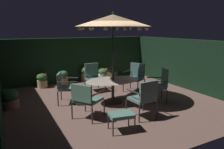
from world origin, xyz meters
TOP-DOWN VIEW (x-y plane):
  - ground_plane at (0.00, 0.00)m, footprint 6.95×6.61m
  - hedge_backdrop_rear at (0.00, 3.15)m, footprint 6.95×0.30m
  - hedge_backdrop_right at (3.32, 0.00)m, footprint 0.30×6.61m
  - patio_dining_table at (-0.03, -0.19)m, footprint 1.78×1.16m
  - patio_umbrella at (-0.03, -0.19)m, footprint 2.26×2.26m
  - centerpiece_planter at (0.03, -0.02)m, footprint 0.33×0.33m
  - patio_chair_north at (-1.39, 0.41)m, footprint 0.80×0.79m
  - patio_chair_northeast at (-1.25, -1.03)m, footprint 0.87×0.88m
  - patio_chair_east at (0.10, -1.67)m, footprint 0.68×0.63m
  - patio_chair_southeast at (1.31, -0.84)m, footprint 0.77×0.79m
  - patio_chair_south at (1.28, 0.50)m, footprint 0.79×0.82m
  - patio_chair_southwest at (-0.06, 1.31)m, footprint 0.60×0.65m
  - ottoman_footrest at (-0.79, -2.04)m, footprint 0.61×0.49m
  - potted_plant_right_near at (-2.96, 0.70)m, footprint 0.50×0.50m
  - potted_plant_back_right at (0.16, 2.83)m, footprint 0.42×0.42m
  - potted_plant_back_center at (-0.88, 2.49)m, footprint 0.34×0.34m
  - potted_plant_left_near at (-1.71, 2.61)m, footprint 0.41×0.41m
  - potted_plant_front_corner at (0.88, 2.48)m, footprint 0.42×0.41m

SIDE VIEW (x-z plane):
  - ground_plane at x=0.00m, z-range -0.02..0.00m
  - potted_plant_front_corner at x=0.88m, z-range 0.01..0.57m
  - potted_plant_left_near at x=-1.71m, z-range 0.01..0.57m
  - potted_plant_right_near at x=-2.96m, z-range 0.00..0.58m
  - potted_plant_back_center at x=-0.88m, z-range 0.01..0.62m
  - potted_plant_back_right at x=0.16m, z-range 0.03..0.65m
  - ottoman_footrest at x=-0.79m, z-range 0.16..0.59m
  - patio_chair_southwest at x=-0.06m, z-range 0.05..1.06m
  - patio_chair_northeast at x=-1.25m, z-range 0.09..1.04m
  - patio_chair_north at x=-1.39m, z-range 0.09..1.05m
  - patio_dining_table at x=-0.03m, z-range 0.23..0.95m
  - patio_chair_east at x=0.10m, z-range 0.09..1.10m
  - patio_chair_south at x=1.28m, z-range 0.09..1.12m
  - patio_chair_southeast at x=1.31m, z-range 0.08..1.15m
  - hedge_backdrop_rear at x=0.00m, z-range 0.00..1.89m
  - hedge_backdrop_right at x=3.32m, z-range 0.00..1.89m
  - centerpiece_planter at x=0.03m, z-range 0.75..1.16m
  - patio_umbrella at x=-0.03m, z-range 1.13..3.90m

